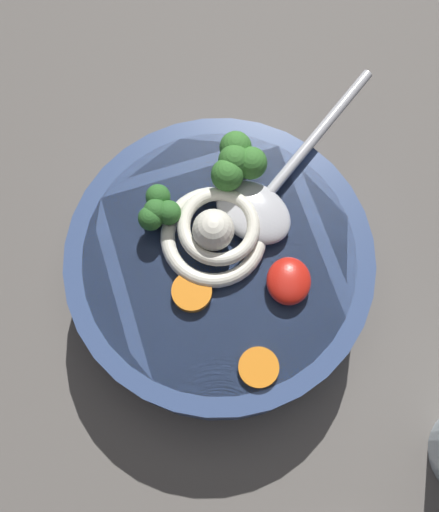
{
  "coord_description": "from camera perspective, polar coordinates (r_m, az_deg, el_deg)",
  "views": [
    {
      "loc": [
        -15.1,
        -2.76,
        50.35
      ],
      "look_at": [
        -2.39,
        -1.73,
        9.58
      ],
      "focal_mm": 41.08,
      "sensor_mm": 36.0,
      "label": 1
    }
  ],
  "objects": [
    {
      "name": "broccoli_floret_center",
      "position": [
        0.42,
        -5.96,
        4.67
      ],
      "size": [
        3.55,
        3.06,
        2.81
      ],
      "color": "#7A9E60",
      "rests_on": "soup_bowl"
    },
    {
      "name": "broccoli_floret_left",
      "position": [
        0.43,
        1.71,
        9.15
      ],
      "size": [
        4.69,
        4.03,
        3.71
      ],
      "color": "#7A9E60",
      "rests_on": "soup_bowl"
    },
    {
      "name": "soup_spoon",
      "position": [
        0.44,
        4.42,
        5.64
      ],
      "size": [
        16.2,
        12.36,
        1.6
      ],
      "rotation": [
        0.0,
        0.0,
        5.7
      ],
      "color": "#B7B7BC",
      "rests_on": "soup_bowl"
    },
    {
      "name": "noodle_pile",
      "position": [
        0.42,
        -0.45,
        2.33
      ],
      "size": [
        8.54,
        8.37,
        3.43
      ],
      "color": "silver",
      "rests_on": "soup_bowl"
    },
    {
      "name": "carrot_slice_beside_noodles",
      "position": [
        0.42,
        -2.53,
        -3.53
      ],
      "size": [
        2.88,
        2.88,
        0.74
      ],
      "primitive_type": "cylinder",
      "color": "orange",
      "rests_on": "soup_bowl"
    },
    {
      "name": "carrot_slice_rear",
      "position": [
        0.41,
        3.83,
        -10.78
      ],
      "size": [
        2.81,
        2.81,
        0.47
      ],
      "primitive_type": "cylinder",
      "color": "orange",
      "rests_on": "soup_bowl"
    },
    {
      "name": "chili_sauce_dollop",
      "position": [
        0.42,
        6.76,
        -2.44
      ],
      "size": [
        3.52,
        3.17,
        1.58
      ],
      "primitive_type": "ellipsoid",
      "color": "red",
      "rests_on": "soup_bowl"
    },
    {
      "name": "soup_bowl",
      "position": [
        0.46,
        0.0,
        -1.17
      ],
      "size": [
        22.88,
        22.88,
        6.45
      ],
      "color": "#334775",
      "rests_on": "table_slab"
    },
    {
      "name": "table_slab",
      "position": [
        0.51,
        -1.72,
        0.02
      ],
      "size": [
        111.5,
        111.5,
        3.13
      ],
      "primitive_type": "cube",
      "color": "#5B5651",
      "rests_on": "ground"
    }
  ]
}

